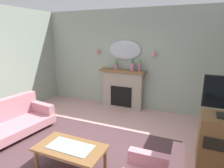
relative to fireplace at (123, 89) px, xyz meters
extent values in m
cube|color=#C6938E|center=(0.22, -2.74, -0.62)|extent=(6.60, 6.82, 0.10)
cube|color=#93A393|center=(0.22, 0.22, 0.86)|extent=(6.60, 0.10, 2.86)
cube|color=#4C3338|center=(0.22, -2.54, -0.56)|extent=(3.20, 2.40, 0.01)
cube|color=gray|center=(0.00, 0.01, -0.02)|extent=(1.20, 0.28, 1.10)
cube|color=black|center=(0.00, -0.09, -0.19)|extent=(0.64, 0.12, 0.60)
cube|color=brown|center=(0.00, -0.01, 0.56)|extent=(1.36, 0.36, 0.06)
cylinder|color=#9E6084|center=(-0.20, -0.03, 0.68)|extent=(0.12, 0.12, 0.18)
cone|color=#4C8447|center=(-0.20, -0.03, 0.85)|extent=(0.10, 0.10, 0.16)
cylinder|color=#9E6084|center=(0.30, -0.03, 0.69)|extent=(0.14, 0.14, 0.21)
cone|color=#2D6633|center=(0.30, -0.03, 0.88)|extent=(0.10, 0.10, 0.16)
cylinder|color=#9E6084|center=(0.50, -0.03, 0.70)|extent=(0.08, 0.08, 0.22)
cone|color=#4C8447|center=(0.50, -0.03, 0.89)|extent=(0.10, 0.10, 0.16)
ellipsoid|color=#B2BCC6|center=(0.00, 0.14, 1.14)|extent=(0.96, 0.06, 0.56)
cone|color=#D17066|center=(-0.85, 0.09, 1.09)|extent=(0.14, 0.14, 0.14)
cone|color=#D17066|center=(0.85, 0.09, 1.09)|extent=(0.14, 0.14, 0.14)
cube|color=brown|center=(0.23, -2.97, -0.15)|extent=(1.10, 0.60, 0.04)
cube|color=#8C9E99|center=(0.23, -2.97, -0.13)|extent=(0.72, 0.36, 0.01)
cylinder|color=brown|center=(-0.26, -3.21, -0.37)|extent=(0.06, 0.06, 0.40)
cylinder|color=brown|center=(-0.26, -2.73, -0.37)|extent=(0.06, 0.06, 0.40)
cylinder|color=brown|center=(0.72, -2.73, -0.37)|extent=(0.06, 0.06, 0.40)
cube|color=#B77A84|center=(-1.58, -2.55, -0.38)|extent=(1.05, 1.79, 0.18)
cube|color=#B77A84|center=(-1.93, -2.51, -0.05)|extent=(0.40, 1.71, 0.48)
cube|color=#B77A84|center=(-1.48, -1.78, -0.17)|extent=(0.77, 0.26, 0.24)
cylinder|color=brown|center=(-1.14, -1.83, -0.52)|extent=(0.07, 0.07, 0.10)
cylinder|color=brown|center=(-1.82, -1.75, -0.52)|extent=(0.07, 0.07, 0.10)
cube|color=#B77A84|center=(1.47, -2.69, -0.20)|extent=(0.72, 0.15, 0.22)
camera|label=1|loc=(1.89, -5.15, 1.58)|focal=30.79mm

